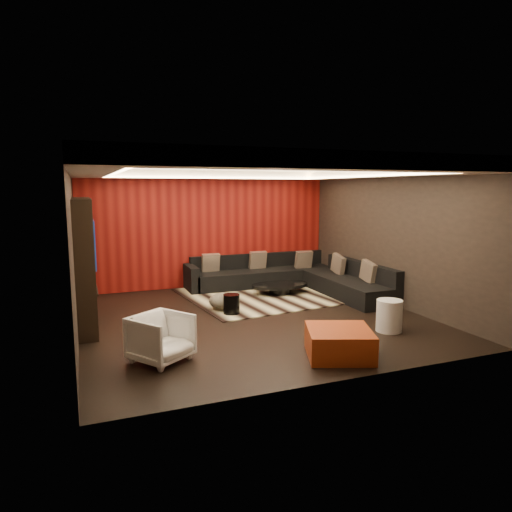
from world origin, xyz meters
name	(u,v)px	position (x,y,z in m)	size (l,w,h in m)	color
floor	(253,318)	(0.00, 0.00, -0.01)	(6.00, 6.00, 0.02)	black
ceiling	(252,162)	(0.00, 0.00, 2.81)	(6.00, 6.00, 0.02)	silver
wall_back	(208,229)	(0.00, 3.01, 1.40)	(6.00, 0.02, 2.80)	black
wall_left	(73,250)	(-3.01, 0.00, 1.40)	(0.02, 6.00, 2.80)	black
wall_right	(391,236)	(3.01, 0.00, 1.40)	(0.02, 6.00, 2.80)	black
red_feature_wall	(209,229)	(0.00, 2.97, 1.40)	(5.98, 0.05, 2.78)	#6B0C0A
soffit_back	(211,174)	(0.00, 2.70, 2.69)	(6.00, 0.60, 0.22)	silver
soffit_front	(331,161)	(0.00, -2.70, 2.69)	(6.00, 0.60, 0.22)	silver
soffit_left	(89,167)	(-2.70, 0.00, 2.69)	(0.60, 4.80, 0.22)	silver
soffit_right	(380,171)	(2.70, 0.00, 2.69)	(0.60, 4.80, 0.22)	silver
cove_back	(215,178)	(0.00, 2.36, 2.60)	(4.80, 0.08, 0.04)	#FFD899
cove_front	(318,170)	(0.00, -2.36, 2.60)	(4.80, 0.08, 0.04)	#FFD899
cove_left	(113,173)	(-2.36, 0.00, 2.60)	(0.08, 4.80, 0.04)	#FFD899
cove_right	(366,176)	(2.36, 0.00, 2.60)	(0.08, 4.80, 0.04)	#FFD899
tv_surround	(84,263)	(-2.85, 0.60, 1.10)	(0.30, 2.00, 2.20)	black
tv_screen	(93,242)	(-2.69, 0.60, 1.45)	(0.04, 1.30, 0.80)	black
tv_shelf	(95,285)	(-2.69, 0.60, 0.70)	(0.04, 1.60, 0.04)	black
rug	(277,293)	(1.20, 1.60, 0.01)	(4.00, 3.00, 0.02)	beige
coffee_table	(280,289)	(1.24, 1.52, 0.13)	(1.32, 1.32, 0.22)	black
drum_stool	(231,304)	(-0.30, 0.35, 0.20)	(0.31, 0.31, 0.37)	black
striped_pouf	(224,301)	(-0.33, 0.71, 0.18)	(0.58, 0.58, 0.32)	#B6AA8D
white_side_table	(389,316)	(1.83, -1.57, 0.27)	(0.42, 0.42, 0.53)	silver
orange_ottoman	(339,343)	(0.45, -2.26, 0.20)	(0.89, 0.89, 0.39)	#9C4D14
armchair	(161,338)	(-1.93, -1.54, 0.33)	(0.70, 0.72, 0.66)	white
sectional_sofa	(293,278)	(1.73, 1.86, 0.26)	(3.65, 3.50, 0.75)	black
throw_pillows	(294,263)	(1.75, 1.88, 0.62)	(3.06, 2.70, 0.50)	tan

